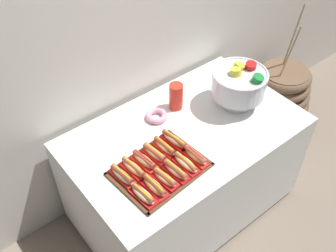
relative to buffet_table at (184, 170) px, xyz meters
name	(u,v)px	position (x,y,z in m)	size (l,w,h in m)	color
ground_plane	(182,205)	(0.00, 0.00, -0.40)	(10.00, 10.00, 0.00)	#7A6B5B
back_wall	(130,13)	(0.00, 0.51, 0.90)	(6.00, 0.10, 2.60)	silver
buffet_table	(184,170)	(0.00, 0.00, 0.00)	(1.41, 0.85, 0.75)	white
floor_vase	(279,98)	(1.20, 0.18, -0.13)	(0.51, 0.51, 1.09)	brown
serving_tray	(160,169)	(-0.30, -0.14, 0.36)	(0.51, 0.40, 0.01)	#56331E
hot_dog_0	(143,195)	(-0.48, -0.24, 0.39)	(0.08, 0.17, 0.06)	#B21414
hot_dog_1	(154,186)	(-0.41, -0.23, 0.39)	(0.07, 0.17, 0.06)	red
hot_dog_2	(165,179)	(-0.33, -0.23, 0.39)	(0.08, 0.16, 0.06)	red
hot_dog_3	(176,171)	(-0.26, -0.22, 0.39)	(0.08, 0.17, 0.06)	#B21414
hot_dog_4	(186,163)	(-0.18, -0.21, 0.39)	(0.07, 0.18, 0.06)	#B21414
hot_dog_5	(195,156)	(-0.11, -0.21, 0.39)	(0.06, 0.17, 0.06)	red
hot_dog_6	(122,176)	(-0.50, -0.07, 0.39)	(0.08, 0.18, 0.06)	red
hot_dog_7	(133,168)	(-0.42, -0.07, 0.39)	(0.08, 0.18, 0.06)	red
hot_dog_8	(144,161)	(-0.35, -0.06, 0.39)	(0.08, 0.17, 0.06)	red
hot_dog_9	(155,154)	(-0.27, -0.06, 0.39)	(0.08, 0.17, 0.06)	red
hot_dog_10	(165,147)	(-0.20, -0.05, 0.39)	(0.07, 0.17, 0.06)	red
hot_dog_11	(174,140)	(-0.12, -0.04, 0.39)	(0.08, 0.19, 0.06)	#B21414
punch_bowl	(239,83)	(0.41, -0.01, 0.52)	(0.34, 0.34, 0.29)	silver
cup_stack	(176,96)	(0.09, 0.20, 0.44)	(0.09, 0.09, 0.17)	red
donut	(157,116)	(-0.07, 0.19, 0.37)	(0.14, 0.14, 0.04)	pink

